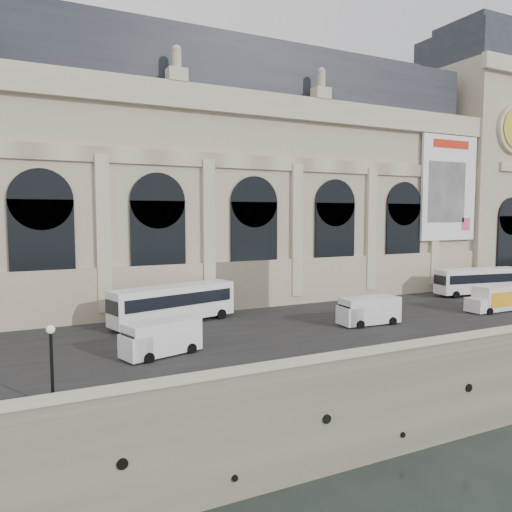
{
  "coord_description": "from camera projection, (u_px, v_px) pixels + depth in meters",
  "views": [
    {
      "loc": [
        -26.59,
        -23.87,
        15.75
      ],
      "look_at": [
        -3.72,
        22.0,
        11.45
      ],
      "focal_mm": 35.0,
      "sensor_mm": 36.0,
      "label": 1
    }
  ],
  "objects": [
    {
      "name": "clock_pavilion",
      "position": [
        470.0,
        161.0,
        72.48
      ],
      "size": [
        13.0,
        14.72,
        36.7
      ],
      "color": "tan",
      "rests_on": "quay"
    },
    {
      "name": "parapet",
      "position": [
        442.0,
        347.0,
        34.41
      ],
      "size": [
        160.0,
        1.4,
        1.21
      ],
      "color": "gray",
      "rests_on": "quay"
    },
    {
      "name": "bus_right",
      "position": [
        478.0,
        280.0,
        59.73
      ],
      "size": [
        11.28,
        3.89,
        3.26
      ],
      "color": "white",
      "rests_on": "quay"
    },
    {
      "name": "ground",
      "position": [
        446.0,
        443.0,
        34.42
      ],
      "size": [
        260.0,
        260.0,
        0.0
      ],
      "primitive_type": "plane",
      "color": "black",
      "rests_on": "ground"
    },
    {
      "name": "street",
      "position": [
        330.0,
        319.0,
        46.41
      ],
      "size": [
        160.0,
        24.0,
        0.06
      ],
      "primitive_type": "cube",
      "color": "#2D2D2D",
      "rests_on": "quay"
    },
    {
      "name": "quay",
      "position": [
        237.0,
        312.0,
        65.39
      ],
      "size": [
        160.0,
        70.0,
        6.0
      ],
      "primitive_type": "cube",
      "color": "gray",
      "rests_on": "ground"
    },
    {
      "name": "bus_left",
      "position": [
        174.0,
        303.0,
        44.1
      ],
      "size": [
        11.92,
        5.38,
        3.45
      ],
      "color": "white",
      "rests_on": "quay"
    },
    {
      "name": "lamp_left",
      "position": [
        52.0,
        367.0,
        24.93
      ],
      "size": [
        0.43,
        0.43,
        4.26
      ],
      "color": "black",
      "rests_on": "quay"
    },
    {
      "name": "museum",
      "position": [
        204.0,
        180.0,
        57.64
      ],
      "size": [
        69.0,
        18.7,
        29.1
      ],
      "color": "tan",
      "rests_on": "quay"
    },
    {
      "name": "box_truck",
      "position": [
        496.0,
        298.0,
        50.0
      ],
      "size": [
        6.5,
        2.35,
        2.62
      ],
      "color": "white",
      "rests_on": "quay"
    },
    {
      "name": "van_c",
      "position": [
        366.0,
        311.0,
        43.82
      ],
      "size": [
        5.63,
        2.53,
        2.46
      ],
      "color": "white",
      "rests_on": "quay"
    },
    {
      "name": "van_b",
      "position": [
        158.0,
        339.0,
        34.14
      ],
      "size": [
        5.86,
        3.52,
        2.45
      ],
      "color": "white",
      "rests_on": "quay"
    }
  ]
}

